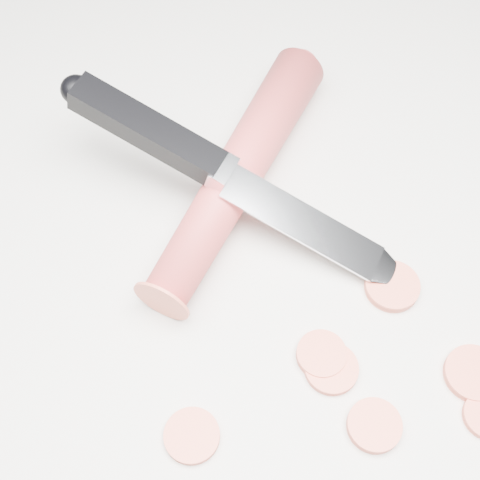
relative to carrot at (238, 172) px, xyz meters
name	(u,v)px	position (x,y,z in m)	size (l,w,h in m)	color
ground	(312,318)	(0.00, -0.11, -0.02)	(2.40, 2.40, 0.00)	beige
carrot	(238,172)	(0.00, 0.00, 0.00)	(0.03, 0.03, 0.22)	#C23234
carrot_slice_0	(192,436)	(-0.10, -0.15, -0.02)	(0.03, 0.03, 0.01)	#E4583F
carrot_slice_1	(321,355)	(0.00, -0.14, -0.02)	(0.03, 0.03, 0.01)	#E4583F
carrot_slice_2	(392,286)	(0.06, -0.11, -0.02)	(0.04, 0.04, 0.01)	#E4583F
carrot_slice_3	(331,369)	(0.00, -0.15, -0.02)	(0.03, 0.03, 0.01)	#E4583F
carrot_slice_4	(473,373)	(0.08, -0.19, -0.02)	(0.04, 0.04, 0.01)	#E4583F
carrot_slice_5	(374,426)	(0.01, -0.19, -0.02)	(0.03, 0.03, 0.01)	#E4583F
kitchen_knife	(243,181)	(-0.01, -0.02, 0.02)	(0.20, 0.22, 0.08)	silver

